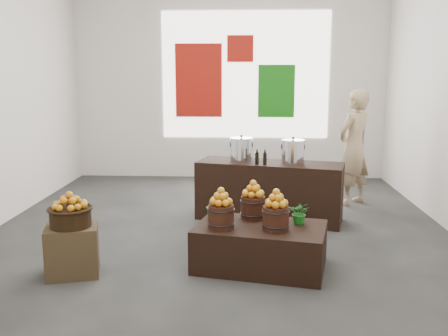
{
  "coord_description": "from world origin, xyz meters",
  "views": [
    {
      "loc": [
        0.35,
        -6.27,
        2.03
      ],
      "look_at": [
        0.07,
        -0.4,
        0.92
      ],
      "focal_mm": 40.0,
      "sensor_mm": 36.0,
      "label": 1
    }
  ],
  "objects_px": {
    "counter": "(269,191)",
    "stock_pot_center": "(293,152)",
    "wicker_basket": "(70,217)",
    "display_table": "(260,247)",
    "stock_pot_left": "(241,150)",
    "crate": "(72,251)",
    "shopper": "(354,148)"
  },
  "relations": [
    {
      "from": "wicker_basket",
      "to": "display_table",
      "type": "height_order",
      "value": "wicker_basket"
    },
    {
      "from": "crate",
      "to": "stock_pot_center",
      "type": "bearing_deg",
      "value": 39.83
    },
    {
      "from": "crate",
      "to": "display_table",
      "type": "xyz_separation_m",
      "value": [
        1.92,
        0.28,
        -0.03
      ]
    },
    {
      "from": "crate",
      "to": "shopper",
      "type": "height_order",
      "value": "shopper"
    },
    {
      "from": "stock_pot_center",
      "to": "wicker_basket",
      "type": "bearing_deg",
      "value": -140.17
    },
    {
      "from": "wicker_basket",
      "to": "display_table",
      "type": "xyz_separation_m",
      "value": [
        1.92,
        0.28,
        -0.38
      ]
    },
    {
      "from": "display_table",
      "to": "stock_pot_left",
      "type": "bearing_deg",
      "value": 109.02
    },
    {
      "from": "stock_pot_left",
      "to": "shopper",
      "type": "bearing_deg",
      "value": 25.17
    },
    {
      "from": "crate",
      "to": "stock_pot_center",
      "type": "distance_m",
      "value": 3.21
    },
    {
      "from": "shopper",
      "to": "stock_pot_left",
      "type": "bearing_deg",
      "value": -16.17
    },
    {
      "from": "display_table",
      "to": "stock_pot_left",
      "type": "height_order",
      "value": "stock_pot_left"
    },
    {
      "from": "wicker_basket",
      "to": "stock_pot_center",
      "type": "height_order",
      "value": "stock_pot_center"
    },
    {
      "from": "wicker_basket",
      "to": "stock_pot_left",
      "type": "xyz_separation_m",
      "value": [
        1.69,
        2.18,
        0.37
      ]
    },
    {
      "from": "crate",
      "to": "stock_pot_left",
      "type": "bearing_deg",
      "value": 52.17
    },
    {
      "from": "crate",
      "to": "shopper",
      "type": "distance_m",
      "value": 4.6
    },
    {
      "from": "display_table",
      "to": "stock_pot_left",
      "type": "relative_size",
      "value": 4.31
    },
    {
      "from": "stock_pot_left",
      "to": "shopper",
      "type": "distance_m",
      "value": 1.92
    },
    {
      "from": "stock_pot_center",
      "to": "display_table",
      "type": "bearing_deg",
      "value": -105.43
    },
    {
      "from": "counter",
      "to": "shopper",
      "type": "xyz_separation_m",
      "value": [
        1.34,
        0.92,
        0.49
      ]
    },
    {
      "from": "counter",
      "to": "stock_pot_left",
      "type": "height_order",
      "value": "stock_pot_left"
    },
    {
      "from": "stock_pot_center",
      "to": "shopper",
      "type": "relative_size",
      "value": 0.17
    },
    {
      "from": "stock_pot_center",
      "to": "counter",
      "type": "bearing_deg",
      "value": 165.93
    },
    {
      "from": "display_table",
      "to": "stock_pot_center",
      "type": "bearing_deg",
      "value": 86.66
    },
    {
      "from": "shopper",
      "to": "counter",
      "type": "bearing_deg",
      "value": -6.97
    },
    {
      "from": "display_table",
      "to": "shopper",
      "type": "relative_size",
      "value": 0.74
    },
    {
      "from": "stock_pot_center",
      "to": "crate",
      "type": "bearing_deg",
      "value": -140.17
    },
    {
      "from": "wicker_basket",
      "to": "counter",
      "type": "relative_size",
      "value": 0.21
    },
    {
      "from": "stock_pot_center",
      "to": "stock_pot_left",
      "type": "bearing_deg",
      "value": 165.93
    },
    {
      "from": "shopper",
      "to": "display_table",
      "type": "bearing_deg",
      "value": 19.67
    },
    {
      "from": "counter",
      "to": "stock_pot_center",
      "type": "distance_m",
      "value": 0.65
    },
    {
      "from": "display_table",
      "to": "stock_pot_center",
      "type": "relative_size",
      "value": 4.31
    },
    {
      "from": "crate",
      "to": "display_table",
      "type": "distance_m",
      "value": 1.94
    }
  ]
}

